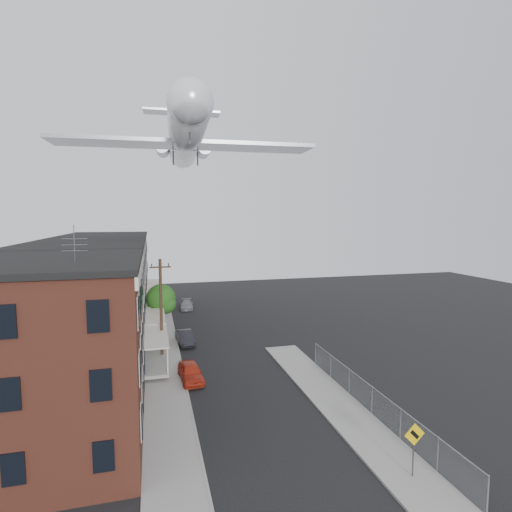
# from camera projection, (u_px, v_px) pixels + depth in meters

# --- Properties ---
(ground) EXTENTS (120.00, 120.00, 0.00)m
(ground) POSITION_uv_depth(u_px,v_px,m) (295.00, 485.00, 18.73)
(ground) COLOR black
(ground) RESTS_ON ground
(sidewalk_left) EXTENTS (3.00, 62.00, 0.12)m
(sidewalk_left) POSITION_uv_depth(u_px,v_px,m) (162.00, 341.00, 40.43)
(sidewalk_left) COLOR gray
(sidewalk_left) RESTS_ON ground
(sidewalk_right) EXTENTS (3.00, 26.00, 0.12)m
(sidewalk_right) POSITION_uv_depth(u_px,v_px,m) (343.00, 410.00, 25.89)
(sidewalk_right) COLOR gray
(sidewalk_right) RESTS_ON ground
(curb_left) EXTENTS (0.15, 62.00, 0.14)m
(curb_left) POSITION_uv_depth(u_px,v_px,m) (176.00, 339.00, 40.79)
(curb_left) COLOR gray
(curb_left) RESTS_ON ground
(curb_right) EXTENTS (0.15, 26.00, 0.14)m
(curb_right) POSITION_uv_depth(u_px,v_px,m) (322.00, 412.00, 25.52)
(curb_right) COLOR gray
(curb_right) RESTS_ON ground
(corner_building) EXTENTS (10.31, 12.30, 12.15)m
(corner_building) POSITION_uv_depth(u_px,v_px,m) (47.00, 352.00, 21.92)
(corner_building) COLOR black
(corner_building) RESTS_ON ground
(row_house_a) EXTENTS (11.98, 7.00, 10.30)m
(row_house_a) POSITION_uv_depth(u_px,v_px,m) (78.00, 312.00, 31.08)
(row_house_a) COLOR slate
(row_house_a) RESTS_ON ground
(row_house_b) EXTENTS (11.98, 7.00, 10.30)m
(row_house_b) POSITION_uv_depth(u_px,v_px,m) (91.00, 295.00, 37.82)
(row_house_b) COLOR slate
(row_house_b) RESTS_ON ground
(row_house_c) EXTENTS (11.98, 7.00, 10.30)m
(row_house_c) POSITION_uv_depth(u_px,v_px,m) (100.00, 284.00, 44.55)
(row_house_c) COLOR slate
(row_house_c) RESTS_ON ground
(row_house_d) EXTENTS (11.98, 7.00, 10.30)m
(row_house_d) POSITION_uv_depth(u_px,v_px,m) (106.00, 275.00, 51.29)
(row_house_d) COLOR slate
(row_house_d) RESTS_ON ground
(row_house_e) EXTENTS (11.98, 7.00, 10.30)m
(row_house_e) POSITION_uv_depth(u_px,v_px,m) (112.00, 268.00, 58.03)
(row_house_e) COLOR slate
(row_house_e) RESTS_ON ground
(chainlink_fence) EXTENTS (0.06, 18.06, 1.90)m
(chainlink_fence) POSITION_uv_depth(u_px,v_px,m) (372.00, 400.00, 25.22)
(chainlink_fence) COLOR gray
(chainlink_fence) RESTS_ON ground
(warning_sign) EXTENTS (1.10, 0.11, 2.80)m
(warning_sign) POSITION_uv_depth(u_px,v_px,m) (414.00, 442.00, 18.98)
(warning_sign) COLOR #515156
(warning_sign) RESTS_ON ground
(utility_pole) EXTENTS (1.80, 0.26, 9.00)m
(utility_pole) POSITION_uv_depth(u_px,v_px,m) (161.00, 309.00, 34.18)
(utility_pole) COLOR black
(utility_pole) RESTS_ON ground
(street_tree) EXTENTS (3.22, 3.20, 5.20)m
(street_tree) POSITION_uv_depth(u_px,v_px,m) (162.00, 300.00, 43.93)
(street_tree) COLOR black
(street_tree) RESTS_ON ground
(car_near) EXTENTS (1.93, 4.14, 1.37)m
(car_near) POSITION_uv_depth(u_px,v_px,m) (191.00, 372.00, 30.57)
(car_near) COLOR #B52B17
(car_near) RESTS_ON ground
(car_mid) EXTENTS (1.80, 4.12, 1.32)m
(car_mid) POSITION_uv_depth(u_px,v_px,m) (185.00, 338.00, 39.43)
(car_mid) COLOR black
(car_mid) RESTS_ON ground
(car_far) EXTENTS (1.92, 4.13, 1.17)m
(car_far) POSITION_uv_depth(u_px,v_px,m) (187.00, 305.00, 54.55)
(car_far) COLOR gray
(car_far) RESTS_ON ground
(airplane) EXTENTS (27.44, 31.33, 9.07)m
(airplane) POSITION_uv_depth(u_px,v_px,m) (185.00, 138.00, 44.61)
(airplane) COLOR silver
(airplane) RESTS_ON ground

